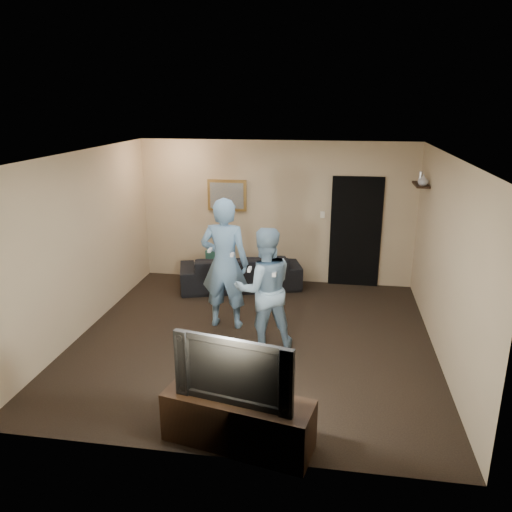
% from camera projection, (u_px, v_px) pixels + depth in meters
% --- Properties ---
extents(ground, '(5.00, 5.00, 0.00)m').
position_uv_depth(ground, '(254.00, 339.00, 7.14)').
color(ground, black).
rests_on(ground, ground).
extents(ceiling, '(5.00, 5.00, 0.04)m').
position_uv_depth(ceiling, '(253.00, 155.00, 6.37)').
color(ceiling, silver).
rests_on(ceiling, wall_back).
extents(wall_back, '(5.00, 0.04, 2.60)m').
position_uv_depth(wall_back, '(276.00, 213.00, 9.11)').
color(wall_back, tan).
rests_on(wall_back, ground).
extents(wall_front, '(5.00, 0.04, 2.60)m').
position_uv_depth(wall_front, '(208.00, 333.00, 4.40)').
color(wall_front, tan).
rests_on(wall_front, ground).
extents(wall_left, '(0.04, 5.00, 2.60)m').
position_uv_depth(wall_left, '(81.00, 244.00, 7.13)').
color(wall_left, tan).
rests_on(wall_left, ground).
extents(wall_right, '(0.04, 5.00, 2.60)m').
position_uv_depth(wall_right, '(446.00, 261.00, 6.38)').
color(wall_right, tan).
rests_on(wall_right, ground).
extents(sofa, '(2.30, 1.42, 0.63)m').
position_uv_depth(sofa, '(240.00, 271.00, 9.02)').
color(sofa, black).
rests_on(sofa, ground).
extents(throw_pillow, '(0.41, 0.15, 0.40)m').
position_uv_depth(throw_pillow, '(217.00, 261.00, 9.04)').
color(throw_pillow, '#184A41').
rests_on(throw_pillow, sofa).
extents(painting_frame, '(0.72, 0.05, 0.57)m').
position_uv_depth(painting_frame, '(227.00, 195.00, 9.13)').
color(painting_frame, olive).
rests_on(painting_frame, wall_back).
extents(painting_canvas, '(0.62, 0.01, 0.47)m').
position_uv_depth(painting_canvas, '(227.00, 196.00, 9.11)').
color(painting_canvas, slate).
rests_on(painting_canvas, painting_frame).
extents(doorway, '(0.90, 0.06, 2.00)m').
position_uv_depth(doorway, '(355.00, 232.00, 8.95)').
color(doorway, black).
rests_on(doorway, ground).
extents(light_switch, '(0.08, 0.02, 0.12)m').
position_uv_depth(light_switch, '(322.00, 215.00, 8.96)').
color(light_switch, silver).
rests_on(light_switch, wall_back).
extents(wall_shelf, '(0.20, 0.60, 0.03)m').
position_uv_depth(wall_shelf, '(421.00, 185.00, 7.89)').
color(wall_shelf, black).
rests_on(wall_shelf, wall_right).
extents(shelf_vase, '(0.19, 0.19, 0.17)m').
position_uv_depth(shelf_vase, '(423.00, 180.00, 7.69)').
color(shelf_vase, '#B6B6BB').
rests_on(shelf_vase, wall_shelf).
extents(shelf_figurine, '(0.06, 0.06, 0.18)m').
position_uv_depth(shelf_figurine, '(421.00, 177.00, 7.94)').
color(shelf_figurine, silver).
rests_on(shelf_figurine, wall_shelf).
extents(tv_console, '(1.55, 0.77, 0.53)m').
position_uv_depth(tv_console, '(238.00, 421.00, 4.90)').
color(tv_console, black).
rests_on(tv_console, ground).
extents(television, '(1.19, 0.39, 0.68)m').
position_uv_depth(television, '(237.00, 366.00, 4.72)').
color(television, black).
rests_on(television, tv_console).
extents(wii_player_left, '(0.73, 0.54, 1.96)m').
position_uv_depth(wii_player_left, '(225.00, 264.00, 7.30)').
color(wii_player_left, '#678FB3').
rests_on(wii_player_left, ground).
extents(wii_player_right, '(1.00, 0.89, 1.69)m').
position_uv_depth(wii_player_right, '(264.00, 289.00, 6.70)').
color(wii_player_right, '#7C9CB4').
rests_on(wii_player_right, ground).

